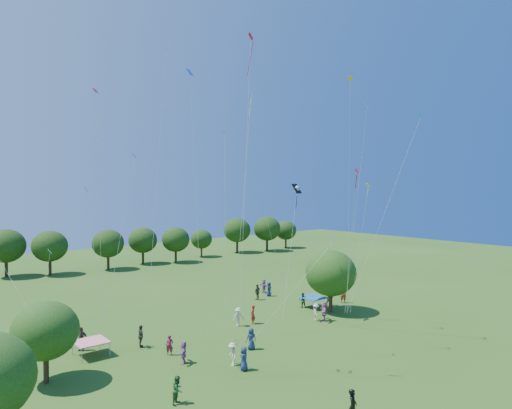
% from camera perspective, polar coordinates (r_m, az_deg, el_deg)
% --- Properties ---
extents(near_tree_north, '(4.05, 4.05, 5.17)m').
position_cam_1_polar(near_tree_north, '(32.35, -24.82, -14.12)').
color(near_tree_north, '#422B19').
rests_on(near_tree_north, ground).
extents(near_tree_east, '(5.02, 5.02, 6.15)m').
position_cam_1_polar(near_tree_east, '(46.04, 9.33, -8.45)').
color(near_tree_east, '#422B19').
rests_on(near_tree_east, ground).
extents(treeline, '(88.01, 8.77, 6.77)m').
position_cam_1_polar(treeline, '(71.63, -22.90, -4.67)').
color(treeline, '#422B19').
rests_on(treeline, ground).
extents(tent_red_stripe, '(2.20, 2.20, 1.10)m').
position_cam_1_polar(tent_red_stripe, '(36.75, -19.93, -15.83)').
color(tent_red_stripe, red).
rests_on(tent_red_stripe, ground).
extents(tent_blue, '(2.20, 2.20, 1.10)m').
position_cam_1_polar(tent_blue, '(48.07, 7.17, -11.46)').
color(tent_blue, blue).
rests_on(tent_blue, ground).
extents(man_in_black, '(0.80, 0.73, 1.80)m').
position_cam_1_polar(man_in_black, '(26.35, 12.00, -23.47)').
color(man_in_black, black).
rests_on(man_in_black, ground).
extents(crowd_person_0, '(0.90, 0.70, 1.62)m').
position_cam_1_polar(crowd_person_0, '(52.61, 1.63, -10.52)').
color(crowd_person_0, navy).
rests_on(crowd_person_0, ground).
extents(crowd_person_1, '(0.76, 0.70, 1.71)m').
position_cam_1_polar(crowd_person_1, '(42.30, -0.41, -13.58)').
color(crowd_person_1, maroon).
rests_on(crowd_person_1, ground).
extents(crowd_person_2, '(0.90, 0.80, 1.61)m').
position_cam_1_polar(crowd_person_2, '(49.17, 9.22, -11.44)').
color(crowd_person_2, '#285E3F').
rests_on(crowd_person_2, ground).
extents(crowd_person_3, '(1.17, 0.70, 1.67)m').
position_cam_1_polar(crowd_person_3, '(41.63, -2.21, -13.87)').
color(crowd_person_3, beige).
rests_on(crowd_person_3, ground).
extents(crowd_person_4, '(0.75, 1.11, 1.73)m').
position_cam_1_polar(crowd_person_4, '(37.51, -14.21, -15.67)').
color(crowd_person_4, '#3B342F').
rests_on(crowd_person_4, ground).
extents(crowd_person_5, '(0.58, 1.52, 1.61)m').
position_cam_1_polar(crowd_person_5, '(54.14, 0.98, -10.16)').
color(crowd_person_5, '#884F82').
rests_on(crowd_person_5, ground).
extents(crowd_person_6, '(0.91, 0.66, 1.65)m').
position_cam_1_polar(crowd_person_6, '(36.02, -0.61, -16.43)').
color(crowd_person_6, navy).
rests_on(crowd_person_6, ground).
extents(crowd_person_7, '(0.65, 0.62, 1.48)m').
position_cam_1_polar(crowd_person_7, '(35.49, -10.76, -16.90)').
color(crowd_person_7, maroon).
rests_on(crowd_person_7, ground).
extents(crowd_person_8, '(0.86, 0.74, 1.54)m').
position_cam_1_polar(crowd_person_8, '(48.00, 5.83, -11.80)').
color(crowd_person_8, '#225033').
rests_on(crowd_person_8, ground).
extents(crowd_person_9, '(0.76, 1.14, 1.60)m').
position_cam_1_polar(crowd_person_9, '(33.08, -2.96, -18.19)').
color(crowd_person_9, beige).
rests_on(crowd_person_9, ground).
extents(crowd_person_10, '(1.07, 1.10, 1.81)m').
position_cam_1_polar(crowd_person_10, '(38.14, -21.03, -15.39)').
color(crowd_person_10, '#3D3830').
rests_on(crowd_person_10, ground).
extents(crowd_person_11, '(1.63, 1.71, 1.87)m').
position_cam_1_polar(crowd_person_11, '(43.60, 8.50, -13.02)').
color(crowd_person_11, '#AE6595').
rests_on(crowd_person_11, ground).
extents(crowd_person_12, '(0.90, 0.76, 1.61)m').
position_cam_1_polar(crowd_person_12, '(32.29, -1.51, -18.69)').
color(crowd_person_12, navy).
rests_on(crowd_person_12, ground).
extents(crowd_person_13, '(0.73, 0.82, 1.85)m').
position_cam_1_polar(crowd_person_13, '(50.47, 10.84, -10.96)').
color(crowd_person_13, maroon).
rests_on(crowd_person_13, ground).
extents(crowd_person_14, '(0.89, 0.80, 1.60)m').
position_cam_1_polar(crowd_person_14, '(28.26, -9.75, -21.85)').
color(crowd_person_14, '#245425').
rests_on(crowd_person_14, ground).
extents(crowd_person_15, '(1.07, 1.12, 1.63)m').
position_cam_1_polar(crowd_person_15, '(43.49, 7.51, -13.21)').
color(crowd_person_15, '#BAAA94').
rests_on(crowd_person_15, ground).
extents(crowd_person_16, '(1.09, 0.71, 1.72)m').
position_cam_1_polar(crowd_person_16, '(50.94, 0.19, -10.88)').
color(crowd_person_16, '#3D3731').
rests_on(crowd_person_16, ground).
extents(crowd_person_17, '(1.25, 1.51, 1.57)m').
position_cam_1_polar(crowd_person_17, '(33.84, -9.07, -17.76)').
color(crowd_person_17, '#9F5D94').
rests_on(crowd_person_17, ground).
extents(pirate_kite, '(4.68, 2.93, 11.36)m').
position_cam_1_polar(pirate_kite, '(41.74, 5.10, 1.63)').
color(pirate_kite, black).
extents(red_high_kite, '(4.12, 3.64, 24.76)m').
position_cam_1_polar(red_high_kite, '(40.94, -0.93, 13.69)').
color(red_high_kite, red).
extents(small_kite_0, '(4.52, 4.66, 12.38)m').
position_cam_1_polar(small_kite_0, '(36.37, 12.06, -1.19)').
color(small_kite_0, red).
extents(small_kite_1, '(3.03, 2.65, 19.68)m').
position_cam_1_polar(small_kite_1, '(37.95, 11.57, 4.85)').
color(small_kite_1, yellow).
extents(small_kite_2, '(0.66, 1.69, 11.34)m').
position_cam_1_polar(small_kite_2, '(40.35, 13.31, -1.68)').
color(small_kite_2, '#BEED15').
extents(small_kite_3, '(1.14, 0.90, 6.28)m').
position_cam_1_polar(small_kite_3, '(38.70, -24.54, -6.83)').
color(small_kite_3, green).
extents(small_kite_4, '(0.64, 1.28, 18.53)m').
position_cam_1_polar(small_kite_4, '(29.47, -7.83, 7.09)').
color(small_kite_4, blue).
extents(small_kite_5, '(0.53, 1.07, 18.45)m').
position_cam_1_polar(small_kite_5, '(36.34, -19.18, 4.83)').
color(small_kite_5, '#911874').
extents(small_kite_6, '(6.56, 2.47, 7.37)m').
position_cam_1_polar(small_kite_6, '(32.85, 6.82, -7.91)').
color(small_kite_6, silver).
extents(small_kite_7, '(1.90, 1.87, 9.77)m').
position_cam_1_polar(small_kite_7, '(46.67, 1.43, -2.26)').
color(small_kite_7, '#0BAAB0').
extents(small_kite_8, '(3.06, 0.70, 13.64)m').
position_cam_1_polar(small_kite_8, '(36.47, -16.04, -0.53)').
color(small_kite_8, '#D40C45').
extents(small_kite_9, '(1.33, 1.34, 19.94)m').
position_cam_1_polar(small_kite_9, '(30.18, -12.03, 6.59)').
color(small_kite_9, orange).
extents(small_kite_10, '(1.96, 3.67, 17.65)m').
position_cam_1_polar(small_kite_10, '(37.91, 13.11, 6.46)').
color(small_kite_10, yellow).
extents(small_kite_12, '(0.82, 2.39, 11.12)m').
position_cam_1_polar(small_kite_12, '(37.26, -20.10, -1.36)').
color(small_kite_12, blue).
extents(small_kite_13, '(1.23, 1.81, 15.61)m').
position_cam_1_polar(small_kite_13, '(36.37, -3.91, 1.27)').
color(small_kite_13, '#A01A97').
extents(small_kite_14, '(1.27, 1.18, 17.15)m').
position_cam_1_polar(small_kite_14, '(28.77, -1.17, 6.63)').
color(small_kite_14, silver).
extents(small_kite_15, '(6.43, 3.49, 17.71)m').
position_cam_1_polar(small_kite_15, '(42.85, 17.39, 3.56)').
color(small_kite_15, '#0DADD1').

